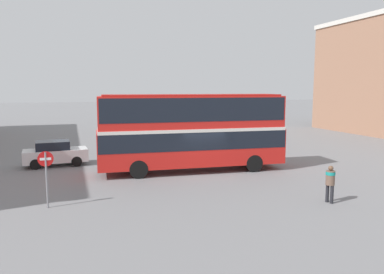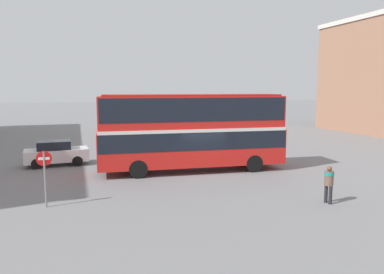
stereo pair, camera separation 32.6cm
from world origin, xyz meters
TOP-DOWN VIEW (x-y plane):
  - ground_plane at (0.00, 0.00)m, footprint 240.00×240.00m
  - double_decker_bus at (-0.32, 0.74)m, footprint 11.52×3.32m
  - pedestrian_foreground at (3.57, -7.30)m, footprint 0.48×0.48m
  - parked_car_kerb_near at (-8.46, 5.06)m, footprint 4.13×2.06m
  - no_entry_sign at (-8.44, -4.18)m, footprint 0.65×0.08m

SIDE VIEW (x-z plane):
  - ground_plane at x=0.00m, z-range 0.00..0.00m
  - parked_car_kerb_near at x=-8.46m, z-range 0.00..1.66m
  - pedestrian_foreground at x=3.57m, z-range 0.19..1.88m
  - no_entry_sign at x=-8.44m, z-range 0.43..2.90m
  - double_decker_bus at x=-0.32m, z-range 0.35..5.08m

